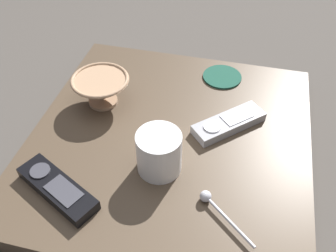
% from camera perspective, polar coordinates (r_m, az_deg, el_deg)
% --- Properties ---
extents(ground_plane, '(6.00, 6.00, 0.00)m').
position_cam_1_polar(ground_plane, '(0.84, 0.27, -3.55)').
color(ground_plane, '#47423D').
extents(table, '(0.62, 0.60, 0.04)m').
position_cam_1_polar(table, '(0.82, 0.27, -2.58)').
color(table, '#4C3D2D').
rests_on(table, ground).
extents(cereal_bowl, '(0.13, 0.13, 0.07)m').
position_cam_1_polar(cereal_bowl, '(0.88, -10.24, 5.63)').
color(cereal_bowl, tan).
rests_on(cereal_bowl, table).
extents(coffee_mug, '(0.09, 0.09, 0.09)m').
position_cam_1_polar(coffee_mug, '(0.71, -1.37, -4.12)').
color(coffee_mug, white).
rests_on(coffee_mug, table).
extents(teaspoon, '(0.09, 0.11, 0.02)m').
position_cam_1_polar(teaspoon, '(0.69, 6.83, -11.73)').
color(teaspoon, silver).
rests_on(teaspoon, table).
extents(tv_remote_near, '(0.16, 0.16, 0.02)m').
position_cam_1_polar(tv_remote_near, '(0.83, 9.33, 0.47)').
color(tv_remote_near, '#9E9EA3').
rests_on(tv_remote_near, table).
extents(tv_remote_far, '(0.13, 0.18, 0.03)m').
position_cam_1_polar(tv_remote_far, '(0.73, -16.69, -9.14)').
color(tv_remote_far, black).
rests_on(tv_remote_far, table).
extents(drink_coaster, '(0.10, 0.10, 0.01)m').
position_cam_1_polar(drink_coaster, '(0.97, 8.34, 7.51)').
color(drink_coaster, '#194738').
rests_on(drink_coaster, table).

